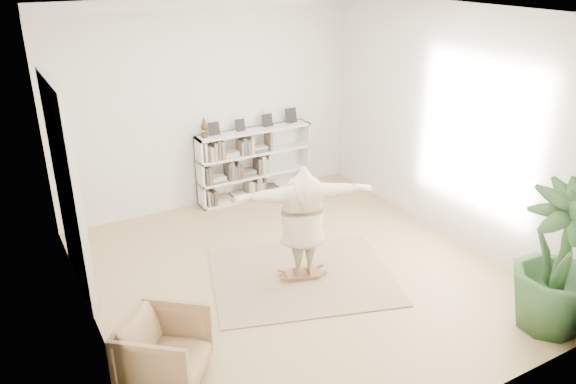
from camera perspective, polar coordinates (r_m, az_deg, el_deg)
The scene contains 9 objects.
floor at distance 8.11m, azimuth 0.90°, elevation -8.34°, with size 6.00×6.00×0.00m, color tan.
room_shell at distance 9.59m, azimuth -8.41°, elevation 18.59°, with size 6.00×6.00×6.00m.
doors at distance 7.83m, azimuth -21.47°, elevation 0.19°, with size 0.09×1.78×2.92m.
bookshelf at distance 10.40m, azimuth -3.44°, elevation 2.86°, with size 2.20×0.35×1.64m.
armchair at distance 6.28m, azimuth -12.43°, elevation -15.39°, with size 0.82×0.85×0.77m, color tan.
rug at distance 8.04m, azimuth 1.43°, elevation -8.59°, with size 2.50×2.00×0.02m, color tan.
rocker_board at distance 8.01m, azimuth 1.44°, elevation -8.26°, with size 0.53×0.41×0.10m.
person at distance 7.60m, azimuth 1.50°, elevation -2.76°, with size 1.97×0.54×1.60m, color beige.
houseplant at distance 7.34m, azimuth 25.86°, elevation -6.26°, with size 1.03×1.03×1.85m, color #2D4F27.
Camera 1 is at (-3.53, -5.94, 4.25)m, focal length 35.00 mm.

